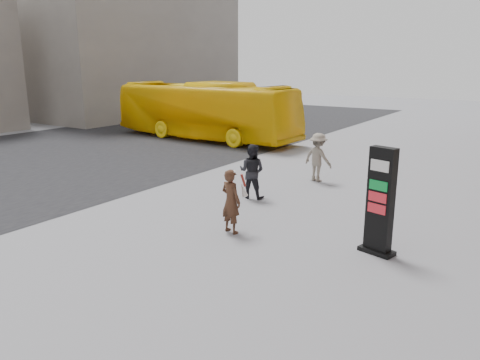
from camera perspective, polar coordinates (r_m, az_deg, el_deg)
The scene contains 8 objects.
ground at distance 11.73m, azimuth -2.20°, elevation -7.50°, with size 100.00×100.00×0.00m, color #9E9EA3.
road at distance 24.21m, azimuth -20.55°, elevation 3.03°, with size 16.00×60.00×0.01m, color black.
bg_building_far at distance 41.89m, azimuth -13.31°, elevation 14.82°, with size 10.00×18.00×10.00m, color gray.
info_pylon at distance 11.12m, azimuth 16.74°, elevation -2.53°, with size 0.88×0.59×2.51m.
woman at distance 12.07m, azimuth -1.08°, elevation -2.50°, with size 0.72×0.67×1.69m.
bus at distance 26.95m, azimuth -4.35°, elevation 8.44°, with size 2.72×11.63×3.24m, color yellow.
pedestrian_a at distance 15.15m, azimuth 1.45°, elevation 1.08°, with size 0.87×0.67×1.78m, color black.
pedestrian_b at distance 17.54m, azimuth 9.48°, elevation 2.74°, with size 1.16×0.67×1.80m, color gray.
Camera 1 is at (6.41, -8.81, 4.36)m, focal length 35.00 mm.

